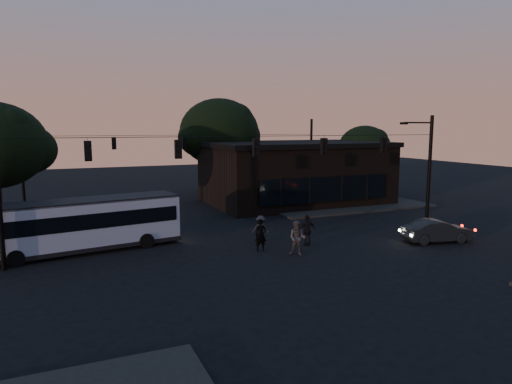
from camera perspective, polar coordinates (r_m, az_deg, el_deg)
name	(u,v)px	position (r m, az deg, el deg)	size (l,w,h in m)	color
ground	(288,261)	(23.38, 3.96, -8.58)	(120.00, 120.00, 0.00)	black
sidewalk_far_right	(335,202)	(41.11, 9.82, -1.28)	(14.00, 10.00, 0.15)	black
sidewalk_far_left	(3,228)	(34.68, -29.10, -3.95)	(14.00, 10.00, 0.15)	black
building	(295,172)	(40.92, 4.87, 2.49)	(15.40, 10.41, 5.40)	black
tree_behind	(219,132)	(44.25, -4.60, 7.44)	(7.60, 7.60, 9.43)	black
tree_right	(364,148)	(47.35, 13.39, 5.40)	(5.20, 5.20, 6.86)	black
signal_rig_near	(256,167)	(26.10, 0.00, 3.15)	(26.24, 0.30, 7.50)	black
signal_rig_far	(184,155)	(41.25, -8.93, 4.55)	(26.24, 0.30, 7.50)	black
bus	(85,222)	(26.41, -20.60, -3.57)	(10.38, 3.88, 2.85)	#8D97B4
car	(437,231)	(28.91, 21.72, -4.54)	(1.40, 4.02, 1.33)	black
pedestrian_a	(261,235)	(24.91, 0.61, -5.40)	(0.65, 0.42, 1.77)	black
pedestrian_b	(297,238)	(24.20, 5.19, -5.76)	(0.90, 0.70, 1.84)	#443E3F
pedestrian_c	(307,230)	(26.20, 6.44, -4.76)	(1.05, 0.44, 1.79)	black
pedestrian_d	(261,229)	(26.73, 0.60, -4.66)	(1.03, 0.59, 1.60)	black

